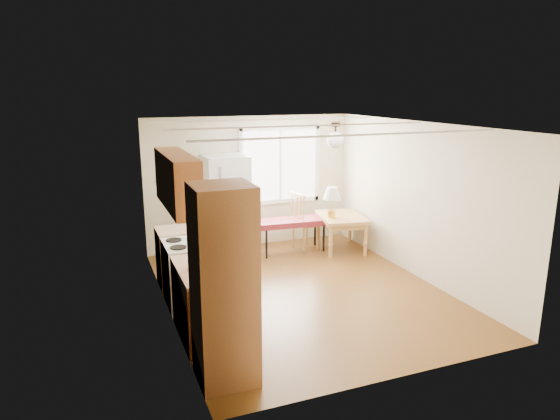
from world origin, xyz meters
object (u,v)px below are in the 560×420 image
bench (292,223)px  chair (301,217)px  dining_table (341,221)px  refrigerator (226,206)px

bench → chair: chair is taller
bench → chair: 0.24m
bench → dining_table: size_ratio=1.17×
refrigerator → bench: (1.17, -0.32, -0.36)m
bench → refrigerator: bearing=169.3°
dining_table → chair: bearing=170.1°
dining_table → chair: 0.76m
dining_table → chair: chair is taller
chair → refrigerator: bearing=156.1°
bench → chair: bearing=22.5°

